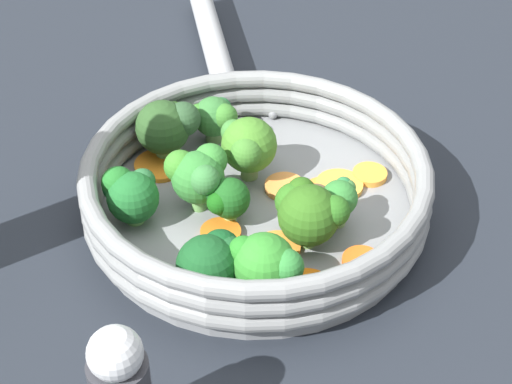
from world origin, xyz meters
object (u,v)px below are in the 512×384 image
Objects in this scene: carrot_slice_4 at (326,193)px; broccoli_floret_0 at (311,210)px; carrot_slice_1 at (234,292)px; carrot_slice_8 at (160,165)px; broccoli_floret_4 at (213,261)px; broccoli_floret_7 at (129,193)px; carrot_slice_0 at (339,185)px; carrot_slice_3 at (362,261)px; carrot_slice_2 at (221,233)px; carrot_slice_5 at (281,184)px; skillet at (256,211)px; carrot_slice_9 at (370,174)px; broccoli_floret_5 at (227,200)px; carrot_slice_6 at (278,247)px; broccoli_floret_9 at (214,116)px; mushroom_piece_0 at (312,194)px; broccoli_floret_6 at (340,198)px; carrot_slice_7 at (308,288)px; broccoli_floret_1 at (167,126)px; broccoli_floret_2 at (266,264)px; broccoli_floret_8 at (198,174)px; broccoli_floret_3 at (248,146)px; carrot_slice_10 at (256,267)px.

broccoli_floret_0 is at bearing -59.02° from carrot_slice_4.
carrot_slice_8 is at bearing 162.20° from carrot_slice_1.
broccoli_floret_7 is at bearing 179.78° from broccoli_floret_4.
carrot_slice_3 is at bearing -35.28° from carrot_slice_0.
broccoli_floret_7 is (-0.06, -0.04, 0.02)m from carrot_slice_2.
carrot_slice_2 is at bearing -80.65° from carrot_slice_5.
carrot_slice_9 is (0.04, 0.10, 0.01)m from skillet.
skillet is 0.10m from broccoli_floret_4.
broccoli_floret_5 reaches higher than carrot_slice_3.
carrot_slice_5 is at bearing 135.33° from carrot_slice_6.
mushroom_piece_0 is at bearing 2.96° from broccoli_floret_9.
broccoli_floret_6 reaches higher than carrot_slice_3.
carrot_slice_3 is at bearing 8.72° from skillet.
carrot_slice_7 is 0.67× the size of broccoli_floret_1.
broccoli_floret_2 is 0.04m from broccoli_floret_4.
broccoli_floret_2 is 0.10m from broccoli_floret_6.
carrot_slice_5 is 0.95× the size of carrot_slice_6.
carrot_slice_5 is 0.62× the size of broccoli_floret_8.
carrot_slice_1 is 0.19m from broccoli_floret_9.
carrot_slice_6 is 0.15m from broccoli_floret_9.
carrot_slice_7 is 0.14m from broccoli_floret_3.
broccoli_floret_6 is (-0.00, 0.11, 0.02)m from carrot_slice_1.
skillet is 4.73× the size of broccoli_floret_1.
carrot_slice_4 is 1.11× the size of carrot_slice_7.
broccoli_floret_2 reaches higher than broccoli_floret_7.
mushroom_piece_0 is (0.02, 0.07, -0.02)m from broccoli_floret_5.
broccoli_floret_8 reaches higher than broccoli_floret_4.
broccoli_floret_1 is at bearing 163.37° from carrot_slice_2.
carrot_slice_5 is at bearing 126.11° from carrot_slice_10.
carrot_slice_0 is 1.36× the size of carrot_slice_9.
broccoli_floret_6 is (0.06, 0.07, 0.00)m from broccoli_floret_5.
carrot_slice_3 and carrot_slice_7 have the same top height.
broccoli_floret_5 is (-0.05, -0.01, 0.02)m from carrot_slice_6.
carrot_slice_3 is 0.10m from carrot_slice_9.
carrot_slice_6 is 0.63× the size of broccoli_floret_1.
broccoli_floret_2 is at bearing -78.91° from broccoli_floret_6.
broccoli_floret_5 is 0.99× the size of broccoli_floret_6.
carrot_slice_7 and carrot_slice_8 have the same top height.
carrot_slice_10 is at bearing -93.44° from broccoli_floret_6.
mushroom_piece_0 is (-0.00, -0.03, 0.00)m from carrot_slice_0.
carrot_slice_6 and carrot_slice_7 have the same top height.
broccoli_floret_5 and broccoli_floret_6 have the same top height.
broccoli_floret_7 is 0.12m from broccoli_floret_9.
carrot_slice_8 is at bearing -157.71° from broccoli_floret_6.
carrot_slice_4 is at bearing 113.49° from broccoli_floret_2.
carrot_slice_9 is at bearing 48.44° from broccoli_floret_3.
broccoli_floret_0 reaches higher than broccoli_floret_7.
carrot_slice_1 is 1.08× the size of carrot_slice_10.
carrot_slice_5 is 0.58× the size of broccoli_floret_0.
broccoli_floret_8 is (-0.09, 0.04, 0.03)m from carrot_slice_1.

